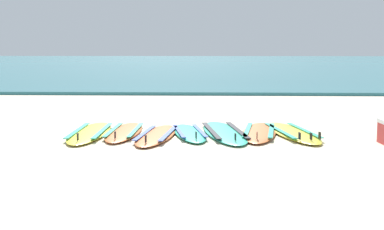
{
  "coord_description": "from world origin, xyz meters",
  "views": [
    {
      "loc": [
        0.82,
        -9.34,
        1.52
      ],
      "look_at": [
        0.49,
        0.43,
        0.25
      ],
      "focal_mm": 49.67,
      "sensor_mm": 36.0,
      "label": 1
    }
  ],
  "objects_px": {
    "surfboard_2": "(157,135)",
    "surfboard_6": "(292,132)",
    "surfboard_0": "(90,133)",
    "surfboard_4": "(224,132)",
    "surfboard_5": "(259,132)",
    "surfboard_3": "(189,133)",
    "surfboard_1": "(124,132)"
  },
  "relations": [
    {
      "from": "surfboard_2",
      "to": "surfboard_6",
      "type": "relative_size",
      "value": 0.93
    },
    {
      "from": "surfboard_0",
      "to": "surfboard_2",
      "type": "xyz_separation_m",
      "value": [
        1.18,
        -0.21,
        0.0
      ]
    },
    {
      "from": "surfboard_2",
      "to": "surfboard_4",
      "type": "xyz_separation_m",
      "value": [
        1.15,
        0.34,
        -0.0
      ]
    },
    {
      "from": "surfboard_0",
      "to": "surfboard_4",
      "type": "bearing_deg",
      "value": 2.99
    },
    {
      "from": "surfboard_2",
      "to": "surfboard_5",
      "type": "xyz_separation_m",
      "value": [
        1.76,
        0.37,
        -0.0
      ]
    },
    {
      "from": "surfboard_0",
      "to": "surfboard_3",
      "type": "distance_m",
      "value": 1.72
    },
    {
      "from": "surfboard_2",
      "to": "surfboard_4",
      "type": "relative_size",
      "value": 0.86
    },
    {
      "from": "surfboard_1",
      "to": "surfboard_4",
      "type": "distance_m",
      "value": 1.74
    },
    {
      "from": "surfboard_3",
      "to": "surfboard_5",
      "type": "distance_m",
      "value": 1.22
    },
    {
      "from": "surfboard_2",
      "to": "surfboard_0",
      "type": "bearing_deg",
      "value": 169.7
    },
    {
      "from": "surfboard_4",
      "to": "surfboard_6",
      "type": "distance_m",
      "value": 1.17
    },
    {
      "from": "surfboard_3",
      "to": "surfboard_4",
      "type": "distance_m",
      "value": 0.61
    },
    {
      "from": "surfboard_6",
      "to": "surfboard_1",
      "type": "bearing_deg",
      "value": -179.31
    },
    {
      "from": "surfboard_3",
      "to": "surfboard_4",
      "type": "bearing_deg",
      "value": 8.07
    },
    {
      "from": "surfboard_2",
      "to": "surfboard_4",
      "type": "bearing_deg",
      "value": 16.35
    },
    {
      "from": "surfboard_5",
      "to": "surfboard_1",
      "type": "bearing_deg",
      "value": -178.72
    },
    {
      "from": "surfboard_3",
      "to": "surfboard_4",
      "type": "relative_size",
      "value": 0.78
    },
    {
      "from": "surfboard_4",
      "to": "surfboard_5",
      "type": "xyz_separation_m",
      "value": [
        0.61,
        0.03,
        0.0
      ]
    },
    {
      "from": "surfboard_3",
      "to": "surfboard_4",
      "type": "xyz_separation_m",
      "value": [
        0.6,
        0.09,
        -0.0
      ]
    },
    {
      "from": "surfboard_1",
      "to": "surfboard_5",
      "type": "xyz_separation_m",
      "value": [
        2.36,
        0.05,
        -0.0
      ]
    },
    {
      "from": "surfboard_2",
      "to": "surfboard_6",
      "type": "distance_m",
      "value": 2.34
    },
    {
      "from": "surfboard_1",
      "to": "surfboard_0",
      "type": "bearing_deg",
      "value": -170.12
    },
    {
      "from": "surfboard_0",
      "to": "surfboard_1",
      "type": "height_order",
      "value": "same"
    },
    {
      "from": "surfboard_0",
      "to": "surfboard_2",
      "type": "bearing_deg",
      "value": -10.3
    },
    {
      "from": "surfboard_5",
      "to": "surfboard_6",
      "type": "bearing_deg",
      "value": -1.81
    },
    {
      "from": "surfboard_2",
      "to": "surfboard_5",
      "type": "height_order",
      "value": "same"
    },
    {
      "from": "surfboard_5",
      "to": "surfboard_3",
      "type": "bearing_deg",
      "value": -174.44
    },
    {
      "from": "surfboard_2",
      "to": "surfboard_6",
      "type": "bearing_deg",
      "value": 8.61
    },
    {
      "from": "surfboard_2",
      "to": "surfboard_6",
      "type": "height_order",
      "value": "same"
    },
    {
      "from": "surfboard_0",
      "to": "surfboard_1",
      "type": "relative_size",
      "value": 1.1
    },
    {
      "from": "surfboard_1",
      "to": "surfboard_5",
      "type": "distance_m",
      "value": 2.36
    },
    {
      "from": "surfboard_0",
      "to": "surfboard_2",
      "type": "distance_m",
      "value": 1.2
    }
  ]
}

